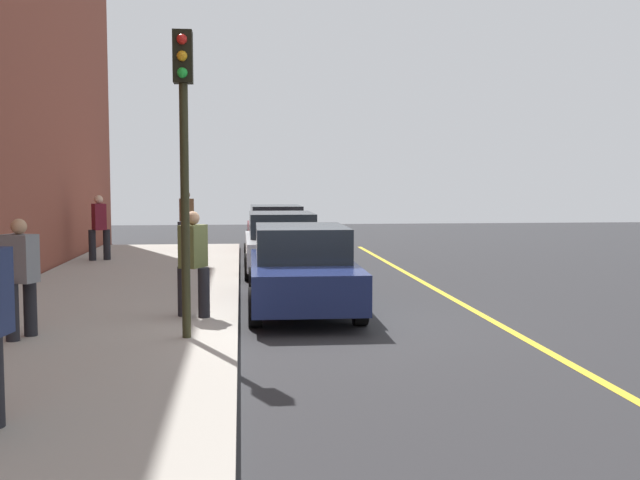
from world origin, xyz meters
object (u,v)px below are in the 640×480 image
(traffic_light_pole, at_px, (184,131))
(rolling_suitcase, at_px, (183,239))
(pedestrian_brown_coat, at_px, (187,218))
(pedestrian_burgundy_coat, at_px, (99,226))
(parked_car_navy, at_px, (302,268))
(pedestrian_grey_coat, at_px, (20,275))
(parked_car_maroon, at_px, (276,229))
(parked_car_silver, at_px, (282,243))
(pedestrian_olive_coat, at_px, (193,261))

(traffic_light_pole, xyz_separation_m, rolling_suitcase, (-14.36, -1.13, -2.57))
(pedestrian_brown_coat, bearing_deg, pedestrian_burgundy_coat, -32.60)
(pedestrian_brown_coat, xyz_separation_m, rolling_suitcase, (-0.41, -0.17, -0.71))
(traffic_light_pole, bearing_deg, pedestrian_brown_coat, -176.06)
(parked_car_navy, bearing_deg, pedestrian_grey_coat, -56.62)
(pedestrian_burgundy_coat, bearing_deg, pedestrian_brown_coat, 147.40)
(pedestrian_brown_coat, relative_size, traffic_light_pole, 0.44)
(pedestrian_burgundy_coat, bearing_deg, parked_car_maroon, 125.11)
(traffic_light_pole, distance_m, rolling_suitcase, 14.63)
(pedestrian_grey_coat, bearing_deg, traffic_light_pole, 85.05)
(parked_car_navy, xyz_separation_m, pedestrian_grey_coat, (2.70, -4.10, 0.27))
(parked_car_maroon, bearing_deg, pedestrian_brown_coat, -86.25)
(parked_car_navy, relative_size, pedestrian_grey_coat, 2.77)
(parked_car_navy, height_order, pedestrian_grey_coat, pedestrian_grey_coat)
(parked_car_silver, bearing_deg, parked_car_maroon, 178.69)
(parked_car_silver, relative_size, parked_car_navy, 1.03)
(parked_car_navy, bearing_deg, parked_car_silver, -179.52)
(pedestrian_olive_coat, distance_m, traffic_light_pole, 2.54)
(parked_car_navy, distance_m, pedestrian_grey_coat, 4.92)
(pedestrian_olive_coat, bearing_deg, pedestrian_brown_coat, -175.54)
(pedestrian_burgundy_coat, xyz_separation_m, rolling_suitcase, (-3.74, 1.96, -0.67))
(traffic_light_pole, bearing_deg, rolling_suitcase, -175.50)
(parked_car_maroon, height_order, traffic_light_pole, traffic_light_pole)
(parked_car_silver, height_order, pedestrian_grey_coat, pedestrian_grey_coat)
(pedestrian_olive_coat, height_order, rolling_suitcase, pedestrian_olive_coat)
(pedestrian_burgundy_coat, bearing_deg, parked_car_navy, 32.53)
(parked_car_navy, bearing_deg, traffic_light_pole, -32.37)
(parked_car_maroon, bearing_deg, parked_car_silver, -1.31)
(pedestrian_grey_coat, bearing_deg, parked_car_silver, 154.22)
(pedestrian_brown_coat, bearing_deg, pedestrian_olive_coat, 4.46)
(parked_car_maroon, xyz_separation_m, parked_car_silver, (5.56, -0.13, 0.00))
(parked_car_maroon, height_order, pedestrian_olive_coat, pedestrian_olive_coat)
(pedestrian_olive_coat, height_order, pedestrian_burgundy_coat, pedestrian_burgundy_coat)
(parked_car_navy, bearing_deg, pedestrian_burgundy_coat, -147.47)
(pedestrian_grey_coat, distance_m, traffic_light_pole, 3.00)
(parked_car_silver, bearing_deg, pedestrian_olive_coat, -14.44)
(parked_car_silver, bearing_deg, parked_car_navy, 0.48)
(pedestrian_brown_coat, height_order, traffic_light_pole, traffic_light_pole)
(pedestrian_burgundy_coat, distance_m, rolling_suitcase, 4.28)
(pedestrian_grey_coat, bearing_deg, pedestrian_burgundy_coat, -175.45)
(parked_car_silver, bearing_deg, pedestrian_brown_coat, -152.89)
(pedestrian_grey_coat, distance_m, rolling_suitcase, 14.23)
(parked_car_silver, height_order, rolling_suitcase, parked_car_silver)
(pedestrian_grey_coat, xyz_separation_m, rolling_suitcase, (-14.17, 1.13, -0.61))
(parked_car_maroon, xyz_separation_m, traffic_light_pole, (14.14, -1.92, 2.24))
(parked_car_maroon, relative_size, pedestrian_grey_coat, 2.83)
(pedestrian_brown_coat, height_order, pedestrian_olive_coat, pedestrian_brown_coat)
(pedestrian_olive_coat, height_order, traffic_light_pole, traffic_light_pole)
(parked_car_maroon, xyz_separation_m, rolling_suitcase, (-0.22, -3.05, -0.33))
(parked_car_silver, distance_m, rolling_suitcase, 6.48)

